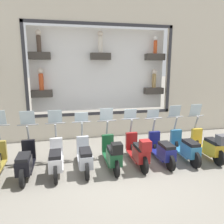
# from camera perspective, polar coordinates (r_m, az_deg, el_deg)

# --- Properties ---
(ground_plane) EXTENTS (120.00, 120.00, 0.00)m
(ground_plane) POSITION_cam_1_polar(r_m,az_deg,el_deg) (6.37, 3.08, -15.78)
(ground_plane) COLOR gray
(building_facade) EXTENTS (1.22, 36.00, 7.64)m
(building_facade) POSITION_cam_1_polar(r_m,az_deg,el_deg) (9.23, -2.93, 17.59)
(building_facade) COLOR beige
(building_facade) RESTS_ON ground_plane
(scooter_yellow_0) EXTENTS (1.80, 0.61, 1.66)m
(scooter_yellow_0) POSITION_cam_1_polar(r_m,az_deg,el_deg) (7.78, 24.04, -7.88)
(scooter_yellow_0) COLOR black
(scooter_yellow_0) RESTS_ON ground_plane
(scooter_teal_1) EXTENTS (1.80, 0.61, 1.65)m
(scooter_teal_1) POSITION_cam_1_polar(r_m,az_deg,el_deg) (7.41, 18.66, -8.74)
(scooter_teal_1) COLOR black
(scooter_teal_1) RESTS_ON ground_plane
(scooter_navy_2) EXTENTS (1.80, 0.60, 1.53)m
(scooter_navy_2) POSITION_cam_1_polar(r_m,az_deg,el_deg) (7.04, 13.00, -9.59)
(scooter_navy_2) COLOR black
(scooter_navy_2) RESTS_ON ground_plane
(scooter_red_3) EXTENTS (1.80, 0.60, 1.59)m
(scooter_red_3) POSITION_cam_1_polar(r_m,az_deg,el_deg) (6.68, 6.91, -10.04)
(scooter_red_3) COLOR black
(scooter_red_3) RESTS_ON ground_plane
(scooter_green_4) EXTENTS (1.80, 0.60, 1.65)m
(scooter_green_4) POSITION_cam_1_polar(r_m,az_deg,el_deg) (6.47, 0.10, -10.76)
(scooter_green_4) COLOR black
(scooter_green_4) RESTS_ON ground_plane
(scooter_silver_5) EXTENTS (1.80, 0.60, 1.55)m
(scooter_silver_5) POSITION_cam_1_polar(r_m,az_deg,el_deg) (6.43, -7.14, -11.42)
(scooter_silver_5) COLOR black
(scooter_silver_5) RESTS_ON ground_plane
(scooter_white_6) EXTENTS (1.80, 0.61, 1.66)m
(scooter_white_6) POSITION_cam_1_polar(r_m,az_deg,el_deg) (6.42, -14.43, -11.71)
(scooter_white_6) COLOR black
(scooter_white_6) RESTS_ON ground_plane
(scooter_black_7) EXTENTS (1.80, 0.61, 1.67)m
(scooter_black_7) POSITION_cam_1_polar(r_m,az_deg,el_deg) (6.51, -21.64, -11.88)
(scooter_black_7) COLOR black
(scooter_black_7) RESTS_ON ground_plane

